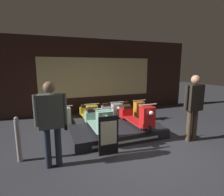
{
  "coord_description": "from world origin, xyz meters",
  "views": [
    {
      "loc": [
        -2.17,
        -3.4,
        2.03
      ],
      "look_at": [
        -0.12,
        2.02,
        0.98
      ],
      "focal_mm": 28.0,
      "sensor_mm": 36.0,
      "label": 1
    }
  ],
  "objects_px": {
    "person_left_browsing": "(51,117)",
    "street_bollard": "(18,139)",
    "scooter_backrow_0": "(63,116)",
    "scooter_backrow_2": "(111,111)",
    "price_sign_board": "(109,135)",
    "scooter_backrow_3": "(132,109)",
    "scooter_backrow_1": "(88,113)",
    "scooter_display_left": "(97,120)",
    "person_right_browsing": "(194,102)",
    "scooter_display_right": "(136,116)"
  },
  "relations": [
    {
      "from": "scooter_display_left",
      "to": "scooter_backrow_2",
      "type": "xyz_separation_m",
      "value": [
        1.06,
        1.78,
        -0.27
      ]
    },
    {
      "from": "scooter_backrow_0",
      "to": "scooter_backrow_1",
      "type": "bearing_deg",
      "value": 0.0
    },
    {
      "from": "scooter_backrow_2",
      "to": "person_left_browsing",
      "type": "bearing_deg",
      "value": -129.55
    },
    {
      "from": "scooter_display_left",
      "to": "scooter_backrow_0",
      "type": "bearing_deg",
      "value": 113.26
    },
    {
      "from": "scooter_display_right",
      "to": "scooter_display_left",
      "type": "bearing_deg",
      "value": 180.0
    },
    {
      "from": "scooter_backrow_0",
      "to": "person_right_browsing",
      "type": "bearing_deg",
      "value": -40.95
    },
    {
      "from": "scooter_backrow_3",
      "to": "person_right_browsing",
      "type": "bearing_deg",
      "value": -80.92
    },
    {
      "from": "person_left_browsing",
      "to": "scooter_backrow_1",
      "type": "bearing_deg",
      "value": 63.67
    },
    {
      "from": "scooter_display_right",
      "to": "scooter_backrow_2",
      "type": "bearing_deg",
      "value": 94.76
    },
    {
      "from": "scooter_display_left",
      "to": "street_bollard",
      "type": "xyz_separation_m",
      "value": [
        -1.9,
        -0.51,
        -0.06
      ]
    },
    {
      "from": "scooter_backrow_1",
      "to": "scooter_backrow_2",
      "type": "relative_size",
      "value": 1.0
    },
    {
      "from": "person_left_browsing",
      "to": "street_bollard",
      "type": "height_order",
      "value": "person_left_browsing"
    },
    {
      "from": "scooter_backrow_0",
      "to": "price_sign_board",
      "type": "relative_size",
      "value": 1.85
    },
    {
      "from": "scooter_backrow_3",
      "to": "person_right_browsing",
      "type": "relative_size",
      "value": 0.95
    },
    {
      "from": "scooter_display_left",
      "to": "scooter_backrow_3",
      "type": "height_order",
      "value": "scooter_display_left"
    },
    {
      "from": "scooter_backrow_0",
      "to": "scooter_backrow_1",
      "type": "height_order",
      "value": "same"
    },
    {
      "from": "person_right_browsing",
      "to": "scooter_display_right",
      "type": "bearing_deg",
      "value": 140.96
    },
    {
      "from": "scooter_backrow_3",
      "to": "price_sign_board",
      "type": "height_order",
      "value": "price_sign_board"
    },
    {
      "from": "scooter_display_left",
      "to": "scooter_display_right",
      "type": "xyz_separation_m",
      "value": [
        1.21,
        0.0,
        0.0
      ]
    },
    {
      "from": "street_bollard",
      "to": "scooter_backrow_1",
      "type": "bearing_deg",
      "value": 48.17
    },
    {
      "from": "scooter_display_right",
      "to": "scooter_backrow_1",
      "type": "distance_m",
      "value": 2.09
    },
    {
      "from": "person_right_browsing",
      "to": "scooter_backrow_0",
      "type": "bearing_deg",
      "value": 139.05
    },
    {
      "from": "scooter_backrow_2",
      "to": "scooter_display_left",
      "type": "bearing_deg",
      "value": -120.77
    },
    {
      "from": "scooter_backrow_3",
      "to": "scooter_backrow_1",
      "type": "bearing_deg",
      "value": 180.0
    },
    {
      "from": "person_right_browsing",
      "to": "price_sign_board",
      "type": "relative_size",
      "value": 1.95
    },
    {
      "from": "scooter_backrow_1",
      "to": "scooter_backrow_2",
      "type": "distance_m",
      "value": 0.91
    },
    {
      "from": "scooter_backrow_0",
      "to": "person_left_browsing",
      "type": "relative_size",
      "value": 0.98
    },
    {
      "from": "scooter_backrow_0",
      "to": "scooter_backrow_2",
      "type": "xyz_separation_m",
      "value": [
        1.82,
        0.0,
        0.0
      ]
    },
    {
      "from": "person_left_browsing",
      "to": "price_sign_board",
      "type": "relative_size",
      "value": 1.89
    },
    {
      "from": "scooter_backrow_0",
      "to": "street_bollard",
      "type": "bearing_deg",
      "value": -116.39
    },
    {
      "from": "scooter_display_left",
      "to": "person_left_browsing",
      "type": "xyz_separation_m",
      "value": [
        -1.21,
        -0.98,
        0.49
      ]
    },
    {
      "from": "scooter_display_right",
      "to": "person_left_browsing",
      "type": "distance_m",
      "value": 2.66
    },
    {
      "from": "scooter_backrow_3",
      "to": "street_bollard",
      "type": "relative_size",
      "value": 1.72
    },
    {
      "from": "scooter_backrow_2",
      "to": "person_right_browsing",
      "type": "height_order",
      "value": "person_right_browsing"
    },
    {
      "from": "scooter_backrow_0",
      "to": "scooter_backrow_1",
      "type": "relative_size",
      "value": 1.0
    },
    {
      "from": "person_left_browsing",
      "to": "price_sign_board",
      "type": "height_order",
      "value": "person_left_browsing"
    },
    {
      "from": "person_left_browsing",
      "to": "person_right_browsing",
      "type": "relative_size",
      "value": 0.97
    },
    {
      "from": "scooter_display_right",
      "to": "person_left_browsing",
      "type": "bearing_deg",
      "value": -158.05
    },
    {
      "from": "scooter_backrow_0",
      "to": "person_right_browsing",
      "type": "height_order",
      "value": "person_right_browsing"
    },
    {
      "from": "person_left_browsing",
      "to": "price_sign_board",
      "type": "bearing_deg",
      "value": 3.33
    },
    {
      "from": "scooter_display_left",
      "to": "price_sign_board",
      "type": "bearing_deg",
      "value": -89.68
    },
    {
      "from": "scooter_display_right",
      "to": "scooter_backrow_0",
      "type": "height_order",
      "value": "scooter_display_right"
    },
    {
      "from": "scooter_backrow_2",
      "to": "price_sign_board",
      "type": "height_order",
      "value": "price_sign_board"
    },
    {
      "from": "person_left_browsing",
      "to": "scooter_backrow_2",
      "type": "bearing_deg",
      "value": 50.45
    },
    {
      "from": "scooter_backrow_3",
      "to": "street_bollard",
      "type": "height_order",
      "value": "street_bollard"
    },
    {
      "from": "scooter_backrow_1",
      "to": "street_bollard",
      "type": "xyz_separation_m",
      "value": [
        -2.04,
        -2.28,
        0.2
      ]
    },
    {
      "from": "scooter_backrow_3",
      "to": "scooter_display_left",
      "type": "bearing_deg",
      "value": -137.93
    },
    {
      "from": "scooter_backrow_2",
      "to": "price_sign_board",
      "type": "bearing_deg",
      "value": -111.44
    },
    {
      "from": "person_left_browsing",
      "to": "price_sign_board",
      "type": "distance_m",
      "value": 1.35
    },
    {
      "from": "person_left_browsing",
      "to": "street_bollard",
      "type": "xyz_separation_m",
      "value": [
        -0.68,
        0.47,
        -0.55
      ]
    }
  ]
}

